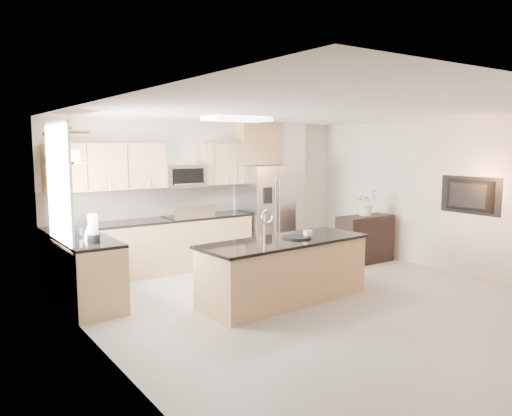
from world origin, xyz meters
TOP-DOWN VIEW (x-y plane):
  - floor at (0.00, 0.00)m, footprint 6.50×6.50m
  - ceiling at (0.00, 0.00)m, footprint 6.00×6.50m
  - wall_back at (0.00, 3.25)m, footprint 6.00×0.02m
  - wall_left at (-3.00, 0.00)m, footprint 0.02×6.50m
  - wall_right at (3.00, 0.00)m, footprint 0.02×6.50m
  - back_counter at (-1.23, 2.93)m, footprint 3.55×0.66m
  - left_counter at (-2.67, 1.85)m, footprint 0.66×1.50m
  - range at (-0.60, 2.92)m, footprint 0.76×0.64m
  - upper_cabinets at (-1.30, 3.09)m, footprint 3.50×0.33m
  - microwave at (-0.60, 3.04)m, footprint 0.76×0.40m
  - refrigerator at (1.06, 2.87)m, footprint 0.92×0.78m
  - partition_column at (1.82, 3.10)m, footprint 0.60×0.30m
  - window at (-2.98, 1.85)m, footprint 0.04×1.15m
  - shelf_lower at (-2.85, 1.95)m, footprint 0.30×1.20m
  - shelf_upper at (-2.85, 1.95)m, footprint 0.30×1.20m
  - ceiling_fixture at (-0.40, 1.60)m, footprint 1.00×0.50m
  - island at (-0.35, 0.47)m, footprint 2.55×1.06m
  - credenza at (2.31, 1.44)m, footprint 1.10×0.48m
  - cup at (0.03, 0.42)m, footprint 0.18×0.18m
  - platter at (-0.13, 0.47)m, footprint 0.49×0.49m
  - blender at (-2.67, 1.47)m, footprint 0.16×0.16m
  - kettle at (-2.62, 1.83)m, footprint 0.18×0.18m
  - coffee_maker at (-2.69, 2.04)m, footprint 0.19×0.22m
  - bowl at (-2.85, 2.16)m, footprint 0.45×0.45m
  - flower_vase at (2.33, 1.46)m, footprint 0.74×0.67m
  - television at (2.91, -0.20)m, footprint 0.14×1.08m

SIDE VIEW (x-z plane):
  - floor at x=0.00m, z-range 0.00..0.00m
  - island at x=-0.35m, z-range -0.21..1.08m
  - credenza at x=2.31m, z-range 0.00..0.87m
  - left_counter at x=-2.67m, z-range 0.00..0.92m
  - back_counter at x=-1.23m, z-range -0.25..1.19m
  - range at x=-0.60m, z-range -0.10..1.04m
  - platter at x=-0.13m, z-range 0.87..0.89m
  - refrigerator at x=1.06m, z-range 0.00..1.78m
  - cup at x=0.03m, z-range 0.87..0.97m
  - kettle at x=-2.62m, z-range 0.91..1.13m
  - coffee_maker at x=-2.69m, z-range 0.91..1.22m
  - blender at x=-2.67m, z-range 0.90..1.27m
  - flower_vase at x=2.33m, z-range 0.87..1.60m
  - wall_back at x=0.00m, z-range 0.00..2.60m
  - wall_left at x=-3.00m, z-range 0.00..2.60m
  - wall_right at x=3.00m, z-range 0.00..2.60m
  - partition_column at x=1.82m, z-range 0.00..2.60m
  - television at x=2.91m, z-range 1.04..1.66m
  - microwave at x=-0.60m, z-range 1.43..1.83m
  - window at x=-2.98m, z-range 0.83..2.47m
  - upper_cabinets at x=-1.30m, z-range 1.45..2.20m
  - shelf_lower at x=-2.85m, z-range 1.93..1.97m
  - shelf_upper at x=-2.85m, z-range 2.30..2.34m
  - bowl at x=-2.85m, z-range 2.34..2.44m
  - ceiling_fixture at x=-0.40m, z-range 2.53..2.59m
  - ceiling at x=0.00m, z-range 2.59..2.61m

